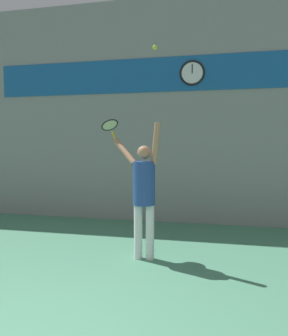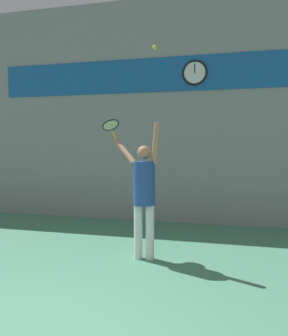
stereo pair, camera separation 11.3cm
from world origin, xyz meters
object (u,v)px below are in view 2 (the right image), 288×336
object	(u,v)px
scoreboard_clock	(195,73)
tennis_ball	(155,47)
tennis_player	(144,190)
tennis_racket	(111,126)

from	to	relation	value
scoreboard_clock	tennis_ball	world-z (taller)	scoreboard_clock
tennis_player	tennis_ball	world-z (taller)	tennis_ball
tennis_player	tennis_ball	size ratio (longest dim) A/B	31.17
tennis_racket	tennis_ball	distance (m)	1.49
tennis_player	scoreboard_clock	bearing A→B (deg)	77.39
tennis_ball	tennis_racket	bearing A→B (deg)	146.56
tennis_racket	tennis_ball	world-z (taller)	tennis_ball
scoreboard_clock	tennis_player	world-z (taller)	scoreboard_clock
scoreboard_clock	tennis_racket	xyz separation A→B (m)	(-1.21, -1.98, -1.23)
tennis_racket	tennis_player	bearing A→B (deg)	-32.98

